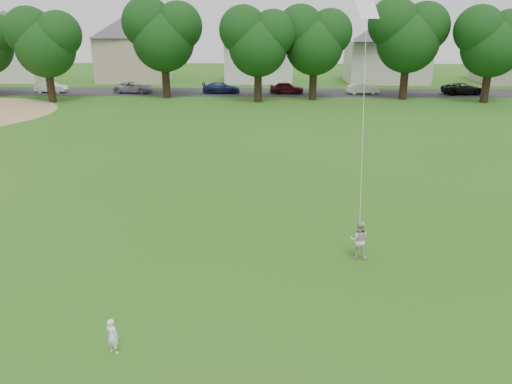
{
  "coord_description": "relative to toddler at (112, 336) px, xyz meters",
  "views": [
    {
      "loc": [
        1.65,
        -13.13,
        7.55
      ],
      "look_at": [
        1.18,
        2.0,
        2.3
      ],
      "focal_mm": 35.0,
      "sensor_mm": 36.0,
      "label": 1
    }
  ],
  "objects": [
    {
      "name": "tree_row",
      "position": [
        5.76,
        39.36,
        5.7
      ],
      "size": [
        82.8,
        9.72,
        10.08
      ],
      "color": "black",
      "rests_on": "ground"
    },
    {
      "name": "house_row",
      "position": [
        2.73,
        55.22,
        4.47
      ],
      "size": [
        76.25,
        13.98,
        10.17
      ],
      "color": "silver",
      "rests_on": "ground"
    },
    {
      "name": "parked_cars",
      "position": [
        -1.03,
        44.22,
        0.14
      ],
      "size": [
        56.12,
        2.45,
        1.24
      ],
      "color": "black",
      "rests_on": "ground"
    },
    {
      "name": "toddler",
      "position": [
        0.0,
        0.0,
        0.0
      ],
      "size": [
        0.4,
        0.34,
        0.93
      ],
      "primitive_type": "imported",
      "rotation": [
        0.0,
        0.0,
        2.73
      ],
      "color": "white",
      "rests_on": "ground"
    },
    {
      "name": "older_boy",
      "position": [
        6.65,
        5.22,
        0.19
      ],
      "size": [
        0.71,
        0.59,
        1.32
      ],
      "primitive_type": "imported",
      "rotation": [
        0.0,
        0.0,
        2.98
      ],
      "color": "beige",
      "rests_on": "ground"
    },
    {
      "name": "street",
      "position": [
        2.06,
        45.22,
        -0.46
      ],
      "size": [
        90.0,
        7.0,
        0.01
      ],
      "primitive_type": "cube",
      "color": "#2D2D30",
      "rests_on": "ground"
    },
    {
      "name": "kite",
      "position": [
        6.83,
        7.03,
        3.98
      ],
      "size": [
        1.09,
        2.25,
        7.89
      ],
      "color": "white",
      "rests_on": "ground"
    },
    {
      "name": "ground",
      "position": [
        2.06,
        3.22,
        -0.46
      ],
      "size": [
        160.0,
        160.0,
        0.0
      ],
      "primitive_type": "plane",
      "color": "#245814",
      "rests_on": "ground"
    }
  ]
}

